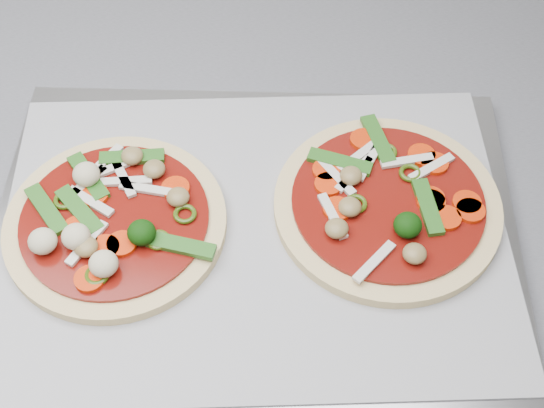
# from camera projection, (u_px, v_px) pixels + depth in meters

# --- Properties ---
(base_cabinet) EXTENTS (3.60, 0.60, 0.86)m
(base_cabinet) POSITION_uv_depth(u_px,v_px,m) (223.00, 366.00, 1.10)
(base_cabinet) COLOR #AFAFAD
(base_cabinet) RESTS_ON ground
(countertop) EXTENTS (3.60, 0.60, 0.04)m
(countertop) POSITION_uv_depth(u_px,v_px,m) (198.00, 171.00, 0.74)
(countertop) COLOR slate
(countertop) RESTS_ON base_cabinet
(baking_tray) EXTENTS (0.49, 0.39, 0.01)m
(baking_tray) POSITION_uv_depth(u_px,v_px,m) (254.00, 236.00, 0.66)
(baking_tray) COLOR gray
(baking_tray) RESTS_ON countertop
(parchment) EXTENTS (0.49, 0.39, 0.00)m
(parchment) POSITION_uv_depth(u_px,v_px,m) (254.00, 230.00, 0.65)
(parchment) COLOR gray
(parchment) RESTS_ON baking_tray
(pizza_left) EXTENTS (0.25, 0.25, 0.03)m
(pizza_left) POSITION_uv_depth(u_px,v_px,m) (113.00, 221.00, 0.65)
(pizza_left) COLOR tan
(pizza_left) RESTS_ON parchment
(pizza_right) EXTENTS (0.27, 0.27, 0.03)m
(pizza_right) POSITION_uv_depth(u_px,v_px,m) (387.00, 203.00, 0.66)
(pizza_right) COLOR tan
(pizza_right) RESTS_ON parchment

